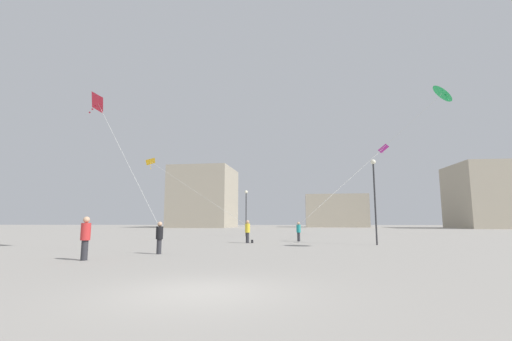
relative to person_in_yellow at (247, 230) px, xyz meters
name	(u,v)px	position (x,y,z in m)	size (l,w,h in m)	color
ground_plane	(201,292)	(0.71, -18.71, -0.94)	(300.00, 300.00, 0.00)	gray
person_in_yellow	(247,230)	(0.00, 0.00, 0.00)	(0.37, 0.37, 1.72)	#2D2D33
person_in_teal	(299,231)	(4.00, 2.48, -0.07)	(0.35, 0.35, 1.59)	#2D2D33
person_in_red	(85,236)	(-5.78, -12.41, 0.07)	(0.40, 0.40, 1.85)	#2D2D33
person_in_black	(159,236)	(-3.60, -9.35, -0.05)	(0.35, 0.35, 1.62)	#2D2D33
kite_crimson_delta	(99,104)	(-8.39, -7.34, 7.74)	(5.59, 2.81, 7.94)	red
kite_amber_delta	(152,163)	(-10.12, 6.43, 6.42)	(10.84, 7.27, 6.54)	yellow
kite_emerald_diamond	(442,94)	(12.19, -6.40, 8.19)	(8.93, 9.72, 8.44)	green
kite_magenta_delta	(382,150)	(15.49, 18.17, 9.77)	(12.37, 16.98, 10.15)	#D12899
building_left_hall	(204,198)	(-18.29, 67.08, 7.00)	(16.59, 18.19, 15.88)	#A39984
building_centre_hall	(336,211)	(17.71, 72.74, 3.54)	(17.21, 9.58, 8.96)	#A39984
building_right_hall	(502,196)	(53.71, 58.68, 6.53)	(21.34, 16.28, 14.94)	#A39984
lamppost_east	(246,205)	(-1.35, 12.31, 2.46)	(0.36, 0.36, 5.09)	#2D2D30
lamppost_west	(374,188)	(9.25, -1.53, 3.02)	(0.36, 0.36, 6.07)	#2D2D30
handbag_beside_flyer	(252,241)	(0.35, 0.10, -0.82)	(0.32, 0.14, 0.24)	black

